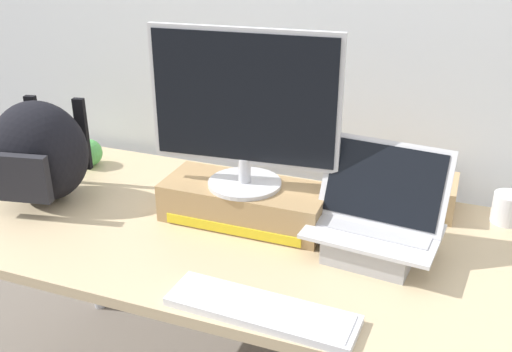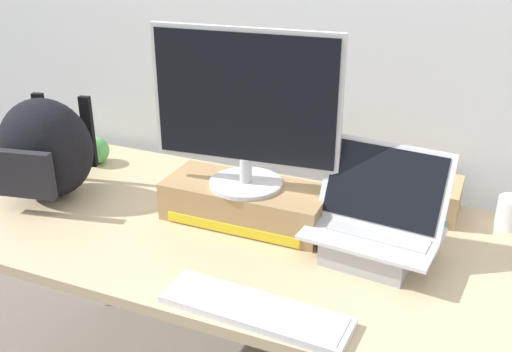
% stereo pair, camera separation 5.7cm
% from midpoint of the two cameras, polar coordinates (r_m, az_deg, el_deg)
% --- Properties ---
extents(back_wall, '(7.00, 0.10, 2.60)m').
position_cam_midpoint_polar(back_wall, '(1.96, 6.98, 16.27)').
color(back_wall, silver).
rests_on(back_wall, ground).
extents(desk, '(1.83, 0.82, 0.73)m').
position_cam_midpoint_polar(desk, '(1.72, 0.96, -7.42)').
color(desk, tan).
rests_on(desk, ground).
extents(toner_box_yellow, '(0.48, 0.21, 0.11)m').
position_cam_midpoint_polar(toner_box_yellow, '(1.73, -0.04, -2.59)').
color(toner_box_yellow, '#A88456').
rests_on(toner_box_yellow, desk).
extents(desktop_monitor, '(0.54, 0.21, 0.45)m').
position_cam_midpoint_polar(desktop_monitor, '(1.62, -0.05, 6.47)').
color(desktop_monitor, silver).
rests_on(desktop_monitor, toner_box_yellow).
extents(open_laptop, '(0.36, 0.26, 0.29)m').
position_cam_midpoint_polar(open_laptop, '(1.59, 12.29, -5.63)').
color(open_laptop, '#ADADB2').
rests_on(open_laptop, desk).
extents(external_keyboard, '(0.45, 0.14, 0.02)m').
position_cam_midpoint_polar(external_keyboard, '(1.38, 1.14, -12.86)').
color(external_keyboard, white).
rests_on(external_keyboard, desk).
extents(messenger_backpack, '(0.34, 0.31, 0.32)m').
position_cam_midpoint_polar(messenger_backpack, '(1.94, -18.91, 2.48)').
color(messenger_backpack, black).
rests_on(messenger_backpack, desk).
extents(plush_toy, '(0.10, 0.10, 0.10)m').
position_cam_midpoint_polar(plush_toy, '(2.20, -14.54, 2.42)').
color(plush_toy, '#56B256').
rests_on(plush_toy, desk).
extents(toner_box_cyan, '(0.32, 0.18, 0.10)m').
position_cam_midpoint_polar(toner_box_cyan, '(1.87, 15.11, -1.64)').
color(toner_box_cyan, tan).
rests_on(toner_box_cyan, desk).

